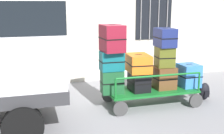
{
  "coord_description": "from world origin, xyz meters",
  "views": [
    {
      "loc": [
        -1.64,
        -5.97,
        2.38
      ],
      "look_at": [
        0.11,
        0.01,
        0.98
      ],
      "focal_mm": 45.91,
      "sensor_mm": 36.0,
      "label": 1
    }
  ],
  "objects_px": {
    "suitcase_midleft_bottom": "(139,82)",
    "suitcase_center_top": "(165,38)",
    "backpack": "(204,91)",
    "suitcase_midright_bottom": "(189,75)",
    "suitcase_center_bottom": "(164,77)",
    "suitcase_midleft_middle": "(138,63)",
    "suitcase_center_middle": "(165,57)",
    "suitcase_left_middle": "(112,61)",
    "luggage_cart": "(151,92)",
    "suitcase_left_top": "(112,38)",
    "suitcase_left_bottom": "(112,82)"
  },
  "relations": [
    {
      "from": "suitcase_midleft_bottom",
      "to": "suitcase_center_middle",
      "type": "relative_size",
      "value": 1.09
    },
    {
      "from": "suitcase_center_bottom",
      "to": "suitcase_center_top",
      "type": "relative_size",
      "value": 0.96
    },
    {
      "from": "suitcase_midleft_middle",
      "to": "suitcase_center_bottom",
      "type": "distance_m",
      "value": 0.75
    },
    {
      "from": "suitcase_left_bottom",
      "to": "suitcase_left_middle",
      "type": "bearing_deg",
      "value": 90.0
    },
    {
      "from": "suitcase_center_middle",
      "to": "luggage_cart",
      "type": "bearing_deg",
      "value": -177.75
    },
    {
      "from": "suitcase_midleft_middle",
      "to": "suitcase_center_middle",
      "type": "distance_m",
      "value": 0.66
    },
    {
      "from": "suitcase_midleft_middle",
      "to": "suitcase_center_top",
      "type": "bearing_deg",
      "value": -0.75
    },
    {
      "from": "suitcase_center_middle",
      "to": "suitcase_left_top",
      "type": "bearing_deg",
      "value": -178.52
    },
    {
      "from": "suitcase_center_bottom",
      "to": "suitcase_left_top",
      "type": "bearing_deg",
      "value": -178.3
    },
    {
      "from": "suitcase_center_bottom",
      "to": "backpack",
      "type": "relative_size",
      "value": 1.2
    },
    {
      "from": "suitcase_left_top",
      "to": "suitcase_left_middle",
      "type": "bearing_deg",
      "value": 90.0
    },
    {
      "from": "suitcase_center_top",
      "to": "suitcase_midright_bottom",
      "type": "height_order",
      "value": "suitcase_center_top"
    },
    {
      "from": "suitcase_left_bottom",
      "to": "suitcase_center_bottom",
      "type": "xyz_separation_m",
      "value": [
        1.3,
        0.03,
        0.0
      ]
    },
    {
      "from": "suitcase_left_bottom",
      "to": "suitcase_midright_bottom",
      "type": "relative_size",
      "value": 0.94
    },
    {
      "from": "suitcase_left_top",
      "to": "suitcase_center_bottom",
      "type": "xyz_separation_m",
      "value": [
        1.3,
        0.04,
        -0.99
      ]
    },
    {
      "from": "suitcase_midleft_bottom",
      "to": "backpack",
      "type": "bearing_deg",
      "value": -1.49
    },
    {
      "from": "suitcase_midleft_bottom",
      "to": "suitcase_midright_bottom",
      "type": "bearing_deg",
      "value": 0.17
    },
    {
      "from": "suitcase_midleft_bottom",
      "to": "suitcase_center_bottom",
      "type": "xyz_separation_m",
      "value": [
        0.65,
        0.04,
        0.04
      ]
    },
    {
      "from": "suitcase_left_middle",
      "to": "backpack",
      "type": "xyz_separation_m",
      "value": [
        2.39,
        -0.09,
        -0.9
      ]
    },
    {
      "from": "suitcase_midleft_bottom",
      "to": "suitcase_center_top",
      "type": "bearing_deg",
      "value": 5.11
    },
    {
      "from": "luggage_cart",
      "to": "suitcase_left_middle",
      "type": "distance_m",
      "value": 1.26
    },
    {
      "from": "suitcase_left_bottom",
      "to": "suitcase_midleft_bottom",
      "type": "distance_m",
      "value": 0.65
    },
    {
      "from": "suitcase_center_middle",
      "to": "suitcase_midright_bottom",
      "type": "distance_m",
      "value": 0.81
    },
    {
      "from": "suitcase_center_bottom",
      "to": "suitcase_midright_bottom",
      "type": "bearing_deg",
      "value": -3.59
    },
    {
      "from": "suitcase_midleft_bottom",
      "to": "suitcase_midright_bottom",
      "type": "relative_size",
      "value": 0.92
    },
    {
      "from": "suitcase_left_middle",
      "to": "suitcase_midleft_middle",
      "type": "bearing_deg",
      "value": 2.09
    },
    {
      "from": "suitcase_left_top",
      "to": "suitcase_center_top",
      "type": "bearing_deg",
      "value": 2.28
    },
    {
      "from": "luggage_cart",
      "to": "suitcase_center_middle",
      "type": "relative_size",
      "value": 4.6
    },
    {
      "from": "suitcase_center_bottom",
      "to": "suitcase_midright_bottom",
      "type": "relative_size",
      "value": 0.94
    },
    {
      "from": "suitcase_left_top",
      "to": "suitcase_midleft_bottom",
      "type": "height_order",
      "value": "suitcase_left_top"
    },
    {
      "from": "suitcase_midleft_middle",
      "to": "suitcase_center_middle",
      "type": "height_order",
      "value": "suitcase_center_middle"
    },
    {
      "from": "suitcase_left_bottom",
      "to": "suitcase_center_top",
      "type": "bearing_deg",
      "value": 2.01
    },
    {
      "from": "suitcase_midleft_middle",
      "to": "suitcase_center_middle",
      "type": "xyz_separation_m",
      "value": [
        0.65,
        -0.03,
        0.12
      ]
    },
    {
      "from": "suitcase_left_middle",
      "to": "suitcase_midleft_bottom",
      "type": "height_order",
      "value": "suitcase_left_middle"
    },
    {
      "from": "suitcase_left_middle",
      "to": "suitcase_center_middle",
      "type": "bearing_deg",
      "value": -0.14
    },
    {
      "from": "suitcase_center_top",
      "to": "suitcase_center_bottom",
      "type": "bearing_deg",
      "value": -90.0
    },
    {
      "from": "suitcase_midleft_bottom",
      "to": "suitcase_midright_bottom",
      "type": "distance_m",
      "value": 1.3
    },
    {
      "from": "suitcase_center_top",
      "to": "suitcase_midright_bottom",
      "type": "distance_m",
      "value": 1.14
    },
    {
      "from": "suitcase_left_bottom",
      "to": "suitcase_midright_bottom",
      "type": "bearing_deg",
      "value": -0.25
    },
    {
      "from": "suitcase_center_top",
      "to": "suitcase_center_middle",
      "type": "bearing_deg",
      "value": -90.0
    },
    {
      "from": "backpack",
      "to": "suitcase_midright_bottom",
      "type": "bearing_deg",
      "value": 173.7
    },
    {
      "from": "luggage_cart",
      "to": "backpack",
      "type": "distance_m",
      "value": 1.42
    },
    {
      "from": "suitcase_left_bottom",
      "to": "suitcase_center_middle",
      "type": "height_order",
      "value": "suitcase_center_middle"
    },
    {
      "from": "suitcase_center_top",
      "to": "suitcase_midright_bottom",
      "type": "bearing_deg",
      "value": -4.76
    },
    {
      "from": "luggage_cart",
      "to": "suitcase_left_bottom",
      "type": "distance_m",
      "value": 1.03
    },
    {
      "from": "suitcase_midleft_middle",
      "to": "suitcase_center_top",
      "type": "distance_m",
      "value": 0.86
    },
    {
      "from": "suitcase_left_top",
      "to": "suitcase_center_top",
      "type": "relative_size",
      "value": 1.12
    },
    {
      "from": "luggage_cart",
      "to": "suitcase_left_top",
      "type": "height_order",
      "value": "suitcase_left_top"
    },
    {
      "from": "luggage_cart",
      "to": "suitcase_midleft_middle",
      "type": "height_order",
      "value": "suitcase_midleft_middle"
    },
    {
      "from": "suitcase_left_bottom",
      "to": "suitcase_midleft_bottom",
      "type": "height_order",
      "value": "suitcase_left_bottom"
    }
  ]
}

